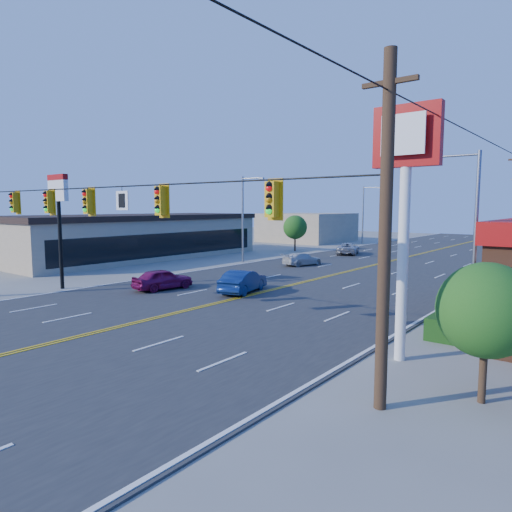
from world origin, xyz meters
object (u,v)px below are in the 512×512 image
Objects in this scene: car_magenta at (163,280)px; car_silver at (348,249)px; signal_span at (103,215)px; car_white at (302,260)px; pizza_hut_sign at (59,207)px; car_blue at (243,282)px; kfc_pylon at (406,181)px.

car_magenta is 26.38m from car_silver.
signal_span is 6.34× the size of car_white.
car_white is (6.05, 18.92, -4.63)m from pizza_hut_sign.
car_silver is (-1.16, 11.04, 0.07)m from car_white.
car_blue reaches higher than car_white.
car_magenta is at bearing 103.72° from car_white.
kfc_pylon is 1.24× the size of pizza_hut_sign.
pizza_hut_sign is at bearing 159.81° from signal_span.
kfc_pylon is at bearing 99.00° from car_silver.
car_white is at bearing 101.90° from signal_span.
kfc_pylon reaches higher than car_white.
pizza_hut_sign is 1.79× the size of car_white.
signal_span is 23.82m from car_white.
pizza_hut_sign is at bearing 60.00° from car_silver.
car_silver is (4.89, 29.96, -4.55)m from pizza_hut_sign.
pizza_hut_sign is 20.39m from car_white.
car_blue is at bearing 30.34° from pizza_hut_sign.
signal_span is at bearing 79.27° from car_silver.
kfc_pylon is 2.23× the size of car_magenta.
pizza_hut_sign reaches higher than car_white.
pizza_hut_sign is 30.69m from car_silver.
car_silver is at bearing 80.72° from pizza_hut_sign.
car_blue is 24.60m from car_silver.
car_white is (-4.05, 13.00, -0.12)m from car_blue.
car_white is at bearing -82.52° from car_magenta.
signal_span is 11.60m from pizza_hut_sign.
car_silver is (-0.61, 26.37, -0.02)m from car_magenta.
car_magenta is 15.34m from car_white.
kfc_pylon is 34.92m from car_silver.
car_white is (0.55, 15.33, -0.09)m from car_magenta.
signal_span is 6.38× the size of car_magenta.
pizza_hut_sign is at bearing 180.00° from kfc_pylon.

